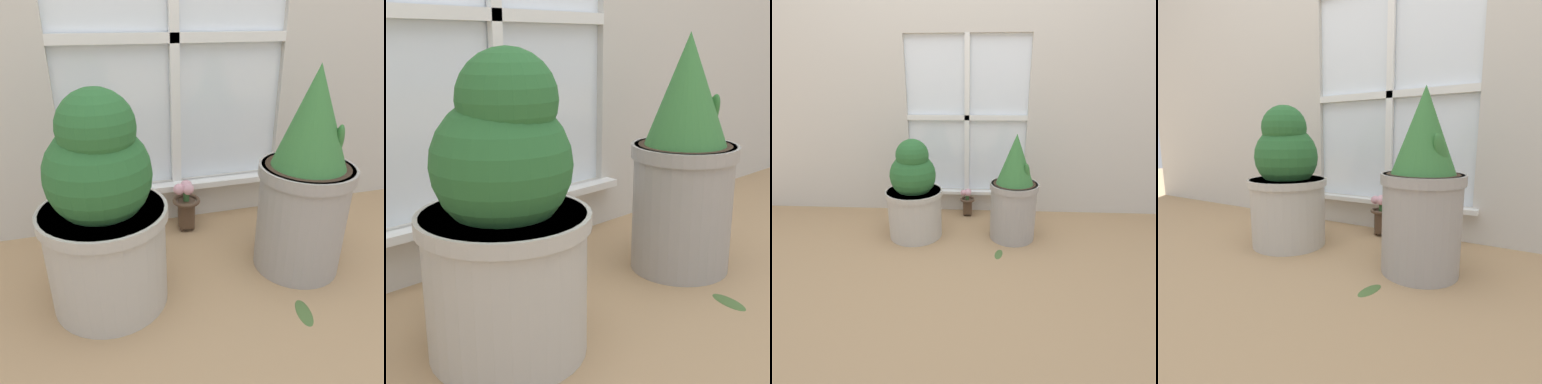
{
  "view_description": "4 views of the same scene",
  "coord_description": "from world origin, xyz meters",
  "views": [
    {
      "loc": [
        -0.33,
        -0.73,
        0.8
      ],
      "look_at": [
        -0.02,
        0.38,
        0.26
      ],
      "focal_mm": 35.0,
      "sensor_mm": 36.0,
      "label": 1
    },
    {
      "loc": [
        -0.94,
        -0.63,
        0.66
      ],
      "look_at": [
        -0.02,
        0.32,
        0.28
      ],
      "focal_mm": 50.0,
      "sensor_mm": 36.0,
      "label": 2
    },
    {
      "loc": [
        0.1,
        -1.57,
        0.95
      ],
      "look_at": [
        -0.0,
        0.36,
        0.26
      ],
      "focal_mm": 28.0,
      "sensor_mm": 36.0,
      "label": 3
    },
    {
      "loc": [
        0.63,
        -0.83,
        0.49
      ],
      "look_at": [
        -0.03,
        0.32,
        0.26
      ],
      "focal_mm": 28.0,
      "sensor_mm": 36.0,
      "label": 4
    }
  ],
  "objects": [
    {
      "name": "ground_plane",
      "position": [
        0.0,
        0.0,
        0.0
      ],
      "size": [
        10.0,
        10.0,
        0.0
      ],
      "primitive_type": "plane",
      "color": "tan"
    },
    {
      "name": "potted_plant_right",
      "position": [
        0.32,
        0.23,
        0.31
      ],
      "size": [
        0.31,
        0.31,
        0.68
      ],
      "color": "#9E9993",
      "rests_on": "ground_plane"
    },
    {
      "name": "potted_plant_left",
      "position": [
        -0.32,
        0.22,
        0.3
      ],
      "size": [
        0.37,
        0.37,
        0.65
      ],
      "color": "#B7B2A8",
      "rests_on": "ground_plane"
    },
    {
      "name": "flower_vase",
      "position": [
        0.01,
        0.56,
        0.12
      ],
      "size": [
        0.11,
        0.11,
        0.22
      ],
      "color": "#473323",
      "rests_on": "ground_plane"
    },
    {
      "name": "fallen_leaf",
      "position": [
        0.22,
        0.0,
        0.0
      ],
      "size": [
        0.07,
        0.12,
        0.01
      ],
      "color": "#476633",
      "rests_on": "ground_plane"
    },
    {
      "name": "wall_with_window",
      "position": [
        0.0,
        0.69,
        1.27
      ],
      "size": [
        4.4,
        0.1,
        2.5
      ],
      "color": "beige",
      "rests_on": "ground_plane"
    }
  ]
}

